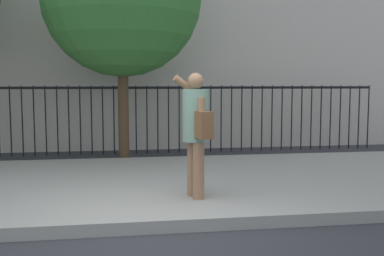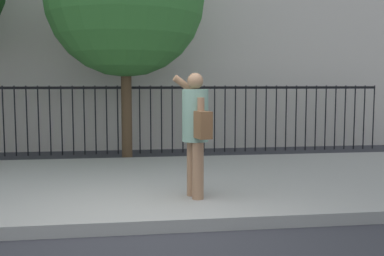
# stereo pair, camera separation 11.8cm
# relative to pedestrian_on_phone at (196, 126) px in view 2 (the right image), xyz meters

# --- Properties ---
(ground_plane) EXTENTS (60.00, 60.00, 0.00)m
(ground_plane) POSITION_rel_pedestrian_on_phone_xyz_m (-0.73, -0.96, -1.10)
(ground_plane) COLOR #333338
(sidewalk) EXTENTS (28.00, 4.40, 0.15)m
(sidewalk) POSITION_rel_pedestrian_on_phone_xyz_m (-0.73, 1.24, -1.02)
(sidewalk) COLOR #9E9B93
(sidewalk) RESTS_ON ground
(iron_fence) EXTENTS (12.03, 0.04, 1.60)m
(iron_fence) POSITION_rel_pedestrian_on_phone_xyz_m (-0.73, 4.94, -0.08)
(iron_fence) COLOR black
(iron_fence) RESTS_ON ground
(pedestrian_on_phone) EXTENTS (0.49, 0.70, 1.63)m
(pedestrian_on_phone) POSITION_rel_pedestrian_on_phone_xyz_m (0.00, 0.00, 0.00)
(pedestrian_on_phone) COLOR #936B4C
(pedestrian_on_phone) RESTS_ON sidewalk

